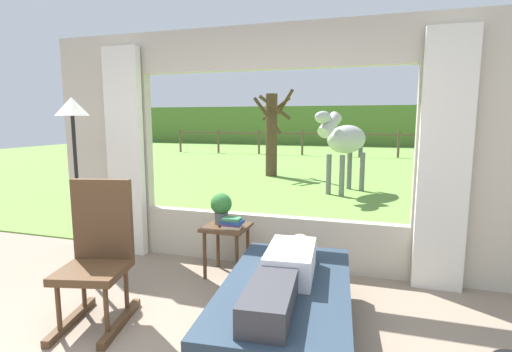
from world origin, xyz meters
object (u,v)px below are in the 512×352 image
(reclining_person, at_px, (285,272))
(book_stack, at_px, (232,223))
(pasture_tree, at_px, (272,132))
(horse, at_px, (345,140))
(floor_lamp_left, at_px, (74,133))
(side_table, at_px, (227,235))
(potted_plant, at_px, (221,206))
(rocking_chair, at_px, (98,253))
(recliner_sofa, at_px, (286,309))

(reclining_person, height_order, book_stack, reclining_person)
(pasture_tree, bearing_deg, book_stack, -78.40)
(horse, bearing_deg, floor_lamp_left, 93.48)
(reclining_person, distance_m, floor_lamp_left, 2.55)
(reclining_person, xyz_separation_m, side_table, (-0.84, 1.02, -0.10))
(reclining_person, height_order, potted_plant, potted_plant)
(rocking_chair, distance_m, potted_plant, 1.33)
(pasture_tree, bearing_deg, potted_plant, -79.55)
(reclining_person, distance_m, book_stack, 1.22)
(reclining_person, height_order, horse, horse)
(side_table, relative_size, pasture_tree, 0.22)
(book_stack, xyz_separation_m, floor_lamp_left, (-1.53, -0.35, 0.89))
(rocking_chair, relative_size, pasture_tree, 0.47)
(rocking_chair, distance_m, horse, 6.16)
(reclining_person, bearing_deg, horse, 85.52)
(reclining_person, bearing_deg, floor_lamp_left, 160.30)
(side_table, xyz_separation_m, pasture_tree, (-1.33, 6.82, 0.82))
(rocking_chair, bearing_deg, book_stack, 42.94)
(rocking_chair, xyz_separation_m, floor_lamp_left, (-0.81, 0.72, 0.91))
(potted_plant, distance_m, floor_lamp_left, 1.63)
(rocking_chair, relative_size, book_stack, 5.23)
(potted_plant, bearing_deg, book_stack, -35.91)
(book_stack, bearing_deg, pasture_tree, 101.60)
(potted_plant, height_order, floor_lamp_left, floor_lamp_left)
(reclining_person, distance_m, potted_plant, 1.43)
(reclining_person, xyz_separation_m, book_stack, (-0.76, 0.96, 0.05))
(rocking_chair, height_order, book_stack, rocking_chair)
(recliner_sofa, xyz_separation_m, rocking_chair, (-1.48, -0.17, 0.33))
(recliner_sofa, height_order, rocking_chair, rocking_chair)
(horse, bearing_deg, recliner_sofa, 117.11)
(potted_plant, distance_m, pasture_tree, 6.90)
(reclining_person, distance_m, horse, 5.88)
(potted_plant, bearing_deg, recliner_sofa, -48.14)
(recliner_sofa, xyz_separation_m, horse, (-0.05, 5.79, 0.94))
(side_table, bearing_deg, floor_lamp_left, -164.07)
(recliner_sofa, relative_size, horse, 1.01)
(pasture_tree, bearing_deg, reclining_person, -74.54)
(book_stack, xyz_separation_m, horse, (0.71, 4.89, 0.58))
(potted_plant, relative_size, horse, 0.18)
(recliner_sofa, xyz_separation_m, side_table, (-0.84, 0.97, 0.21))
(side_table, relative_size, book_stack, 2.43)
(potted_plant, distance_m, book_stack, 0.24)
(recliner_sofa, xyz_separation_m, potted_plant, (-0.92, 1.03, 0.48))
(recliner_sofa, height_order, horse, horse)
(recliner_sofa, relative_size, floor_lamp_left, 0.98)
(book_stack, distance_m, horse, 4.97)
(rocking_chair, distance_m, book_stack, 1.29)
(side_table, bearing_deg, rocking_chair, -119.40)
(reclining_person, bearing_deg, potted_plant, 125.56)
(rocking_chair, xyz_separation_m, book_stack, (0.72, 1.07, 0.03))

